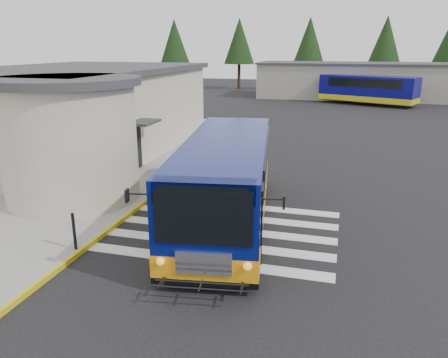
% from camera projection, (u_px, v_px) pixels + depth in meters
% --- Properties ---
extents(ground, '(140.00, 140.00, 0.00)m').
position_uv_depth(ground, '(238.00, 222.00, 15.75)').
color(ground, black).
rests_on(ground, ground).
extents(sidewalk, '(10.00, 34.00, 0.15)m').
position_uv_depth(sidewalk, '(82.00, 172.00, 21.70)').
color(sidewalk, gray).
rests_on(sidewalk, ground).
extents(curb_strip, '(0.12, 34.00, 0.16)m').
position_uv_depth(curb_strip, '(175.00, 180.00, 20.44)').
color(curb_strip, gold).
rests_on(curb_strip, ground).
extents(station_building, '(12.70, 18.70, 4.80)m').
position_uv_depth(station_building, '(78.00, 112.00, 24.12)').
color(station_building, '#B9B19D').
rests_on(station_building, ground).
extents(crosswalk, '(8.00, 5.35, 0.01)m').
position_uv_depth(crosswalk, '(219.00, 229.00, 15.13)').
color(crosswalk, silver).
rests_on(crosswalk, ground).
extents(depot_building, '(26.40, 8.40, 4.20)m').
position_uv_depth(depot_building, '(369.00, 81.00, 52.34)').
color(depot_building, gray).
rests_on(depot_building, ground).
extents(tree_line, '(58.40, 4.40, 10.00)m').
position_uv_depth(tree_line, '(372.00, 41.00, 58.29)').
color(tree_line, black).
rests_on(tree_line, ground).
extents(transit_bus, '(4.77, 10.92, 3.00)m').
position_uv_depth(transit_bus, '(226.00, 184.00, 15.29)').
color(transit_bus, '#081161').
rests_on(transit_bus, ground).
extents(pedestrian_a, '(0.42, 0.63, 1.68)m').
position_uv_depth(pedestrian_a, '(74.00, 191.00, 15.96)').
color(pedestrian_a, black).
rests_on(pedestrian_a, sidewalk).
extents(pedestrian_b, '(0.89, 0.93, 1.50)m').
position_uv_depth(pedestrian_b, '(29.00, 191.00, 16.23)').
color(pedestrian_b, black).
rests_on(pedestrian_b, sidewalk).
extents(bollard, '(0.10, 0.10, 1.17)m').
position_uv_depth(bollard, '(74.00, 231.00, 13.14)').
color(bollard, black).
rests_on(bollard, sidewalk).
extents(far_bus_a, '(10.49, 6.68, 2.63)m').
position_uv_depth(far_bus_a, '(368.00, 89.00, 46.93)').
color(far_bus_a, '#090863').
rests_on(far_bus_a, ground).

